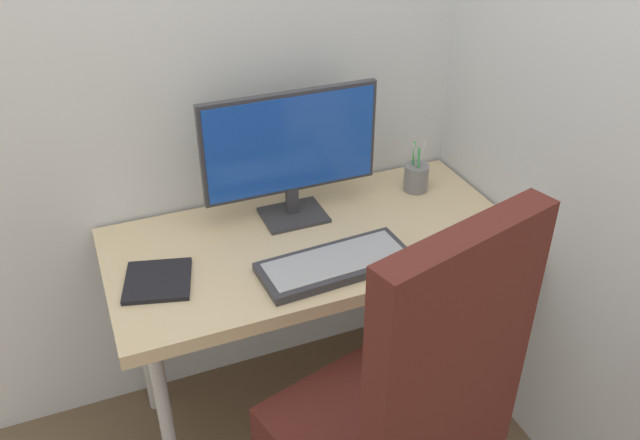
{
  "coord_description": "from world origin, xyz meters",
  "views": [
    {
      "loc": [
        -0.61,
        -1.55,
        1.85
      ],
      "look_at": [
        -0.0,
        -0.06,
        0.83
      ],
      "focal_mm": 37.03,
      "sensor_mm": 36.0,
      "label": 1
    }
  ],
  "objects_px": {
    "monitor": "(291,149)",
    "keyboard": "(336,264)",
    "pen_holder": "(416,177)",
    "office_chair": "(401,414)",
    "mouse": "(463,240)",
    "notebook": "(158,281)"
  },
  "relations": [
    {
      "from": "monitor",
      "to": "keyboard",
      "type": "bearing_deg",
      "value": -86.76
    },
    {
      "from": "keyboard",
      "to": "pen_holder",
      "type": "distance_m",
      "value": 0.53
    },
    {
      "from": "office_chair",
      "to": "monitor",
      "type": "relative_size",
      "value": 2.16
    },
    {
      "from": "office_chair",
      "to": "mouse",
      "type": "distance_m",
      "value": 0.59
    },
    {
      "from": "keyboard",
      "to": "pen_holder",
      "type": "xyz_separation_m",
      "value": [
        0.43,
        0.31,
        0.03
      ]
    },
    {
      "from": "monitor",
      "to": "notebook",
      "type": "distance_m",
      "value": 0.55
    },
    {
      "from": "office_chair",
      "to": "notebook",
      "type": "height_order",
      "value": "office_chair"
    },
    {
      "from": "keyboard",
      "to": "notebook",
      "type": "bearing_deg",
      "value": 165.95
    },
    {
      "from": "mouse",
      "to": "pen_holder",
      "type": "xyz_separation_m",
      "value": [
        0.04,
        0.35,
        0.03
      ]
    },
    {
      "from": "keyboard",
      "to": "notebook",
      "type": "relative_size",
      "value": 2.45
    },
    {
      "from": "keyboard",
      "to": "mouse",
      "type": "height_order",
      "value": "mouse"
    },
    {
      "from": "notebook",
      "to": "pen_holder",
      "type": "bearing_deg",
      "value": 26.59
    },
    {
      "from": "office_chair",
      "to": "monitor",
      "type": "height_order",
      "value": "office_chair"
    },
    {
      "from": "keyboard",
      "to": "notebook",
      "type": "height_order",
      "value": "keyboard"
    },
    {
      "from": "office_chair",
      "to": "monitor",
      "type": "bearing_deg",
      "value": 90.39
    },
    {
      "from": "office_chair",
      "to": "keyboard",
      "type": "bearing_deg",
      "value": 88.37
    },
    {
      "from": "keyboard",
      "to": "monitor",
      "type": "bearing_deg",
      "value": 93.24
    },
    {
      "from": "notebook",
      "to": "monitor",
      "type": "bearing_deg",
      "value": 37.12
    },
    {
      "from": "keyboard",
      "to": "notebook",
      "type": "xyz_separation_m",
      "value": [
        -0.48,
        0.12,
        -0.01
      ]
    },
    {
      "from": "mouse",
      "to": "notebook",
      "type": "xyz_separation_m",
      "value": [
        -0.87,
        0.16,
        -0.01
      ]
    },
    {
      "from": "keyboard",
      "to": "mouse",
      "type": "distance_m",
      "value": 0.39
    },
    {
      "from": "keyboard",
      "to": "mouse",
      "type": "xyz_separation_m",
      "value": [
        0.39,
        -0.04,
        0.01
      ]
    }
  ]
}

